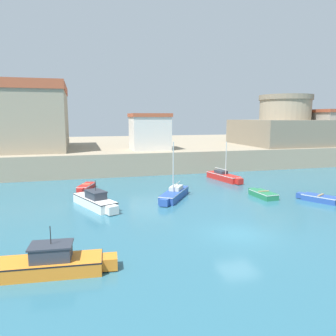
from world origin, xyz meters
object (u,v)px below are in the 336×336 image
motorboat_white_4 (95,201)px  fortress (284,127)px  dinghy_blue_0 (319,198)px  motorboat_orange_2 (50,263)px  harbor_shed_mid_row (333,127)px  dinghy_red_5 (86,187)px  harbor_shed_near_wharf (150,131)px  sailboat_blue_6 (174,194)px  sailboat_red_1 (224,176)px  dinghy_green_3 (263,194)px  church (23,111)px

motorboat_white_4 → fortress: bearing=33.1°
dinghy_blue_0 → motorboat_orange_2: bearing=-159.7°
harbor_shed_mid_row → fortress: bearing=165.3°
motorboat_orange_2 → dinghy_red_5: 19.07m
harbor_shed_near_wharf → sailboat_blue_6: bearing=-94.6°
harbor_shed_mid_row → dinghy_blue_0: bearing=-133.1°
sailboat_blue_6 → harbor_shed_mid_row: size_ratio=0.72×
motorboat_white_4 → dinghy_red_5: motorboat_white_4 is taller
sailboat_red_1 → dinghy_green_3: (-0.04, -8.73, -0.16)m
sailboat_red_1 → motorboat_white_4: 17.57m
fortress → harbor_shed_mid_row: fortress is taller
motorboat_orange_2 → motorboat_white_4: size_ratio=1.02×
church → dinghy_blue_0: bearing=-42.9°
harbor_shed_near_wharf → harbor_shed_mid_row: bearing=1.6°
motorboat_white_4 → church: church is taller
motorboat_white_4 → harbor_shed_near_wharf: (8.63, 18.31, 5.00)m
dinghy_blue_0 → sailboat_blue_6: 13.10m
dinghy_blue_0 → harbor_shed_near_wharf: size_ratio=0.66×
dinghy_blue_0 → harbor_shed_near_wharf: (-10.96, 21.62, 5.22)m
fortress → harbor_shed_near_wharf: 24.19m
dinghy_blue_0 → harbor_shed_mid_row: bearing=46.9°
sailboat_red_1 → motorboat_white_4: bearing=-152.4°
motorboat_white_4 → sailboat_blue_6: (7.23, 1.06, -0.08)m
church → fortress: bearing=-2.2°
sailboat_red_1 → fortress: fortress is taller
dinghy_red_5 → fortress: 36.45m
motorboat_orange_2 → church: church is taller
sailboat_red_1 → harbor_shed_mid_row: 27.92m
motorboat_orange_2 → dinghy_green_3: size_ratio=1.71×
motorboat_orange_2 → church: bearing=99.7°
sailboat_blue_6 → church: 28.06m
sailboat_blue_6 → motorboat_white_4: bearing=-171.7°
fortress → sailboat_blue_6: bearing=-141.5°
sailboat_red_1 → motorboat_orange_2: 26.88m
dinghy_green_3 → harbor_shed_mid_row: (25.10, 19.76, 5.61)m
motorboat_orange_2 → fortress: (35.34, 32.83, 5.32)m
harbor_shed_near_wharf → dinghy_red_5: bearing=-130.3°
dinghy_red_5 → church: bearing=117.3°
harbor_shed_near_wharf → harbor_shed_mid_row: harbor_shed_mid_row is taller
dinghy_blue_0 → dinghy_green_3: size_ratio=1.01×
harbor_shed_mid_row → dinghy_red_5: bearing=-164.1°
dinghy_blue_0 → dinghy_red_5: 22.86m
motorboat_orange_2 → dinghy_red_5: (2.10, 18.95, -0.25)m
sailboat_red_1 → motorboat_white_4: size_ratio=1.00×
motorboat_orange_2 → dinghy_green_3: (18.24, 10.98, -0.22)m
harbor_shed_near_wharf → motorboat_orange_2: bearing=-110.8°
church → harbor_shed_mid_row: size_ratio=2.10×
church → motorboat_orange_2: bearing=-80.3°
dinghy_red_5 → church: (-7.98, 15.45, 8.05)m
sailboat_red_1 → dinghy_green_3: size_ratio=1.68×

